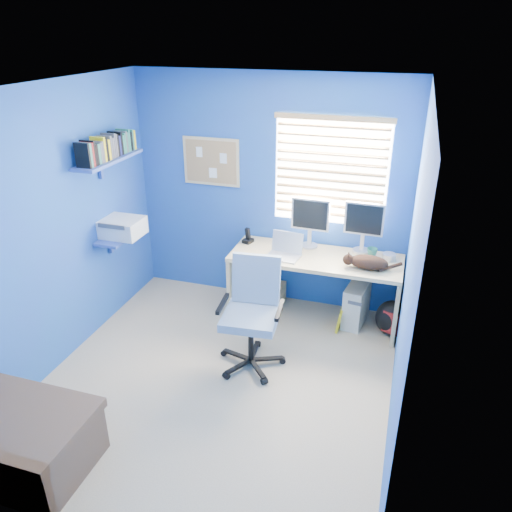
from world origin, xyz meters
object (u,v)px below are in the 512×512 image
(desk, at_px, (314,288))
(tower_pc, at_px, (356,304))
(cat, at_px, (369,262))
(laptop, at_px, (283,247))
(office_chair, at_px, (252,327))

(desk, xyz_separation_m, tower_pc, (0.45, 0.05, -0.14))
(desk, height_order, cat, cat)
(laptop, xyz_separation_m, cat, (0.86, 0.00, -0.04))
(laptop, relative_size, office_chair, 0.32)
(desk, xyz_separation_m, office_chair, (-0.39, -0.93, 0.01))
(laptop, height_order, cat, laptop)
(laptop, distance_m, cat, 0.86)
(cat, relative_size, tower_pc, 0.83)
(laptop, height_order, tower_pc, laptop)
(laptop, distance_m, office_chair, 0.93)
(tower_pc, distance_m, office_chair, 1.30)
(cat, distance_m, office_chair, 1.30)
(cat, xyz_separation_m, office_chair, (-0.93, -0.81, -0.42))
(tower_pc, xyz_separation_m, office_chair, (-0.84, -0.98, 0.16))
(tower_pc, bearing_deg, desk, -164.74)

